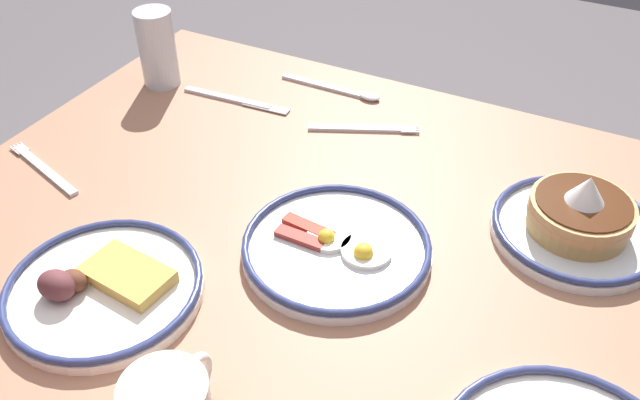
% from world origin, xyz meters
% --- Properties ---
extents(dining_table, '(1.19, 0.93, 0.75)m').
position_xyz_m(dining_table, '(0.00, 0.00, 0.65)').
color(dining_table, '#A37054').
rests_on(dining_table, ground_plane).
extents(plate_near_main, '(0.24, 0.24, 0.11)m').
position_xyz_m(plate_near_main, '(-0.32, -0.16, 0.78)').
color(plate_near_main, white).
rests_on(plate_near_main, dining_table).
extents(plate_far_companion, '(0.27, 0.27, 0.04)m').
position_xyz_m(plate_far_companion, '(-0.04, 0.03, 0.77)').
color(plate_far_companion, white).
rests_on(plate_far_companion, dining_table).
extents(plate_far_side, '(0.26, 0.26, 0.05)m').
position_xyz_m(plate_far_side, '(0.20, 0.24, 0.77)').
color(plate_far_side, white).
rests_on(plate_far_side, dining_table).
extents(drinking_glass, '(0.07, 0.07, 0.15)m').
position_xyz_m(drinking_glass, '(0.48, -0.25, 0.82)').
color(drinking_glass, silver).
rests_on(drinking_glass, dining_table).
extents(fork_near, '(0.19, 0.07, 0.01)m').
position_xyz_m(fork_near, '(0.47, 0.07, 0.76)').
color(fork_near, silver).
rests_on(fork_near, dining_table).
extents(fork_far, '(0.18, 0.10, 0.01)m').
position_xyz_m(fork_far, '(0.06, -0.27, 0.76)').
color(fork_far, silver).
rests_on(fork_far, dining_table).
extents(butter_knife, '(0.22, 0.03, 0.01)m').
position_xyz_m(butter_knife, '(0.31, -0.26, 0.76)').
color(butter_knife, silver).
rests_on(butter_knife, dining_table).
extents(tea_spoon, '(0.21, 0.03, 0.01)m').
position_xyz_m(tea_spoon, '(0.15, -0.38, 0.76)').
color(tea_spoon, silver).
rests_on(tea_spoon, dining_table).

